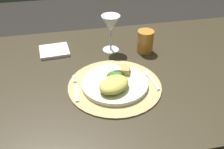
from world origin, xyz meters
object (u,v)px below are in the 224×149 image
(dinner_plate, at_px, (115,83))
(napkin, at_px, (54,51))
(fork, at_px, (76,89))
(amber_tumbler, at_px, (145,41))
(dining_table, at_px, (125,98))
(wine_glass, at_px, (111,25))
(spoon, at_px, (149,77))

(dinner_plate, height_order, napkin, dinner_plate)
(fork, xyz_separation_m, amber_tumbler, (0.33, 0.22, 0.04))
(dining_table, relative_size, amber_tumbler, 14.60)
(fork, relative_size, amber_tumbler, 1.57)
(dining_table, height_order, napkin, napkin)
(dining_table, height_order, fork, fork)
(wine_glass, bearing_deg, napkin, 172.55)
(amber_tumbler, bearing_deg, dinner_plate, -129.52)
(dinner_plate, bearing_deg, spoon, 9.25)
(spoon, xyz_separation_m, napkin, (-0.36, 0.28, -0.00))
(napkin, distance_m, wine_glass, 0.28)
(dinner_plate, distance_m, spoon, 0.14)
(spoon, bearing_deg, fork, -176.00)
(fork, bearing_deg, spoon, 4.00)
(dinner_plate, relative_size, amber_tumbler, 2.46)
(wine_glass, bearing_deg, amber_tumbler, -15.71)
(dinner_plate, height_order, spoon, dinner_plate)
(napkin, bearing_deg, wine_glass, -7.45)
(wine_glass, bearing_deg, dining_table, -82.30)
(dining_table, xyz_separation_m, wine_glass, (-0.03, 0.18, 0.26))
(spoon, xyz_separation_m, wine_glass, (-0.10, 0.24, 0.11))
(dining_table, height_order, amber_tumbler, amber_tumbler)
(napkin, bearing_deg, fork, -76.97)
(spoon, bearing_deg, dining_table, 142.93)
(dinner_plate, distance_m, fork, 0.14)
(napkin, xyz_separation_m, wine_glass, (0.25, -0.03, 0.12))
(dinner_plate, xyz_separation_m, amber_tumbler, (0.19, 0.23, 0.04))
(dining_table, bearing_deg, amber_tumbler, 49.52)
(dining_table, xyz_separation_m, dinner_plate, (-0.06, -0.08, 0.15))
(wine_glass, height_order, amber_tumbler, wine_glass)
(amber_tumbler, bearing_deg, napkin, 169.45)
(dinner_plate, bearing_deg, amber_tumbler, 50.48)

